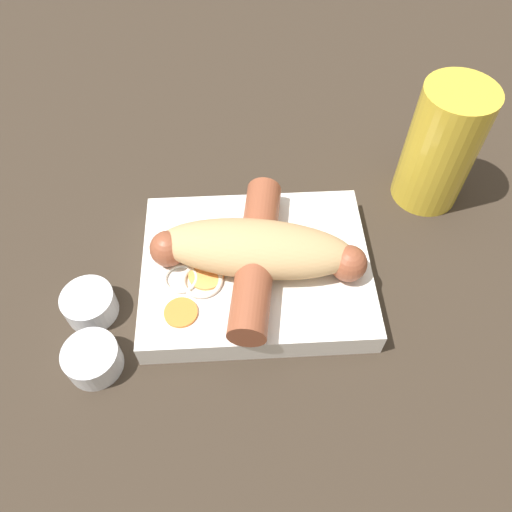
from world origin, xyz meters
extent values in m
plane|color=#33281E|center=(0.00, 0.00, 0.00)|extent=(3.00, 3.00, 0.00)
cube|color=silver|center=(0.00, 0.00, 0.01)|extent=(0.22, 0.18, 0.03)
ellipsoid|color=tan|center=(0.00, 0.00, 0.05)|extent=(0.19, 0.09, 0.04)
cylinder|color=brown|center=(0.00, -0.01, 0.05)|extent=(0.06, 0.17, 0.03)
sphere|color=brown|center=(0.08, -0.02, 0.05)|extent=(0.03, 0.03, 0.03)
sphere|color=brown|center=(-0.08, 0.01, 0.05)|extent=(0.03, 0.03, 0.03)
cylinder|color=#F99E4C|center=(-0.05, -0.01, 0.03)|extent=(0.05, 0.05, 0.00)
cylinder|color=orange|center=(-0.07, -0.05, 0.03)|extent=(0.04, 0.04, 0.00)
torus|color=silver|center=(-0.05, -0.02, 0.03)|extent=(0.04, 0.04, 0.00)
torus|color=silver|center=(-0.07, -0.02, 0.03)|extent=(0.03, 0.03, 0.00)
cylinder|color=silver|center=(-0.16, -0.03, 0.01)|extent=(0.05, 0.05, 0.03)
cylinder|color=#4C662D|center=(-0.16, -0.03, 0.01)|extent=(0.04, 0.04, 0.01)
cylinder|color=silver|center=(-0.15, -0.09, 0.01)|extent=(0.05, 0.05, 0.03)
cylinder|color=white|center=(-0.15, -0.09, 0.01)|extent=(0.04, 0.04, 0.01)
cylinder|color=gold|center=(0.20, 0.11, 0.07)|extent=(0.07, 0.07, 0.14)
camera|label=1|loc=(-0.01, -0.27, 0.43)|focal=35.00mm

